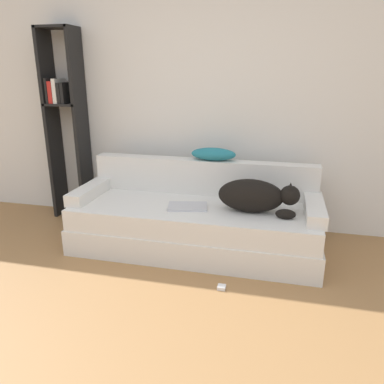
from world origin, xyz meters
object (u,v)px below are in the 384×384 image
object	(u,v)px
throw_pillow	(213,154)
bookshelf	(65,116)
laptop	(188,206)
couch	(195,227)
power_adapter	(222,287)
dog	(256,196)

from	to	relation	value
throw_pillow	bookshelf	world-z (taller)	bookshelf
laptop	couch	bearing A→B (deg)	46.60
couch	throw_pillow	world-z (taller)	throw_pillow
bookshelf	power_adapter	bearing A→B (deg)	-30.96
dog	throw_pillow	distance (m)	0.63
couch	dog	bearing A→B (deg)	-5.06
dog	power_adapter	world-z (taller)	dog
dog	throw_pillow	xyz separation A→B (m)	(-0.43, 0.40, 0.24)
throw_pillow	power_adapter	size ratio (longest dim) A/B	7.02
throw_pillow	bookshelf	bearing A→B (deg)	174.32
power_adapter	dog	bearing A→B (deg)	72.03
laptop	throw_pillow	xyz separation A→B (m)	(0.14, 0.42, 0.37)
dog	throw_pillow	bearing A→B (deg)	137.29
power_adapter	couch	bearing A→B (deg)	120.14
bookshelf	power_adapter	xyz separation A→B (m)	(1.84, -1.10, -1.07)
throw_pillow	laptop	bearing A→B (deg)	-108.22
couch	dog	xyz separation A→B (m)	(0.52, -0.05, 0.35)
throw_pillow	couch	bearing A→B (deg)	-105.14
couch	power_adapter	bearing A→B (deg)	-59.86
laptop	power_adapter	size ratio (longest dim) A/B	6.28
couch	laptop	size ratio (longest dim) A/B	5.77
couch	laptop	distance (m)	0.24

